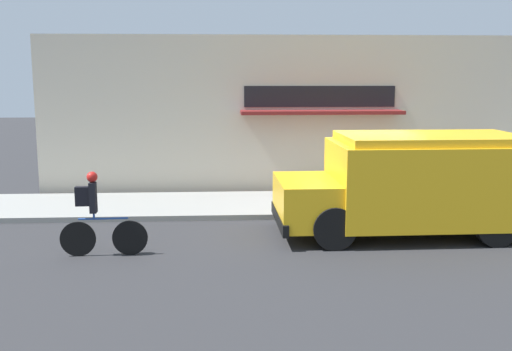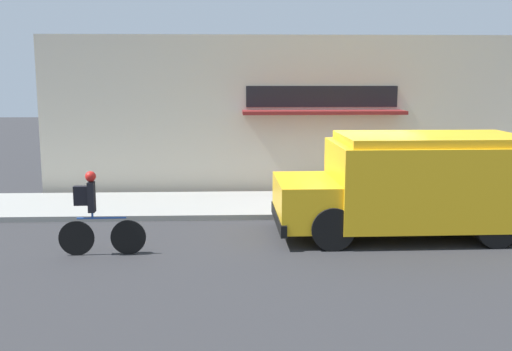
% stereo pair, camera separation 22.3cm
% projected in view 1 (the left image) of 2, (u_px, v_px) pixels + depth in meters
% --- Properties ---
extents(ground_plane, '(70.00, 70.00, 0.00)m').
position_uv_depth(ground_plane, '(357.00, 219.00, 14.18)').
color(ground_plane, '#2B2B2D').
extents(sidewalk, '(28.00, 2.87, 0.13)m').
position_uv_depth(sidewalk, '(345.00, 203.00, 15.58)').
color(sidewalk, gray).
rests_on(sidewalk, ground_plane).
extents(storefront, '(16.66, 0.98, 4.47)m').
position_uv_depth(storefront, '(333.00, 115.00, 17.02)').
color(storefront, beige).
rests_on(storefront, ground_plane).
extents(school_bus, '(5.30, 2.83, 2.14)m').
position_uv_depth(school_bus, '(413.00, 182.00, 12.64)').
color(school_bus, yellow).
rests_on(school_bus, ground_plane).
extents(cyclist, '(1.63, 0.20, 1.61)m').
position_uv_depth(cyclist, '(97.00, 216.00, 11.17)').
color(cyclist, black).
rests_on(cyclist, ground_plane).
extents(trash_bin, '(0.53, 0.53, 0.99)m').
position_uv_depth(trash_bin, '(470.00, 178.00, 16.16)').
color(trash_bin, '#2D5138').
rests_on(trash_bin, sidewalk).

